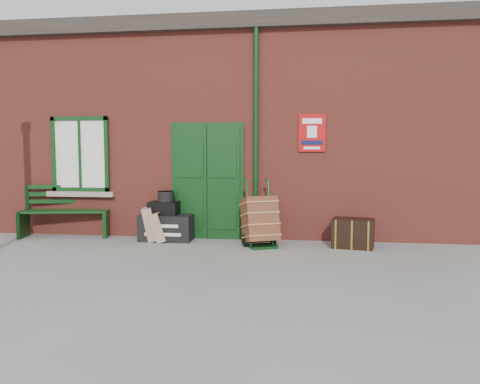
% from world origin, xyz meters
% --- Properties ---
extents(ground, '(80.00, 80.00, 0.00)m').
position_xyz_m(ground, '(0.00, 0.00, 0.00)').
color(ground, gray).
rests_on(ground, ground).
extents(station_building, '(10.30, 4.30, 4.36)m').
position_xyz_m(station_building, '(-0.00, 3.49, 2.16)').
color(station_building, brown).
rests_on(station_building, ground).
extents(bench, '(1.79, 0.83, 1.07)m').
position_xyz_m(bench, '(-3.17, 1.33, 0.54)').
color(bench, black).
rests_on(bench, ground).
extents(houdini_trunk, '(1.00, 0.55, 0.50)m').
position_xyz_m(houdini_trunk, '(-1.05, 1.18, 0.25)').
color(houdini_trunk, black).
rests_on(houdini_trunk, ground).
extents(strongbox, '(0.55, 0.40, 0.25)m').
position_xyz_m(strongbox, '(-1.10, 1.18, 0.62)').
color(strongbox, black).
rests_on(strongbox, houdini_trunk).
extents(hatbox, '(0.30, 0.30, 0.20)m').
position_xyz_m(hatbox, '(-1.07, 1.21, 0.85)').
color(hatbox, black).
rests_on(hatbox, strongbox).
extents(suitcase_back, '(0.41, 0.51, 0.65)m').
position_xyz_m(suitcase_back, '(-1.34, 1.08, 0.33)').
color(suitcase_back, '#9D8567').
rests_on(suitcase_back, ground).
extents(suitcase_front, '(0.41, 0.47, 0.56)m').
position_xyz_m(suitcase_front, '(-1.16, 0.98, 0.28)').
color(suitcase_front, '#9D8567').
rests_on(suitcase_front, ground).
extents(porter_trolley, '(0.78, 0.81, 1.20)m').
position_xyz_m(porter_trolley, '(0.79, 0.85, 0.46)').
color(porter_trolley, '#0C3311').
rests_on(porter_trolley, ground).
extents(dark_trunk, '(0.79, 0.60, 0.52)m').
position_xyz_m(dark_trunk, '(2.44, 0.96, 0.26)').
color(dark_trunk, black).
rests_on(dark_trunk, ground).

